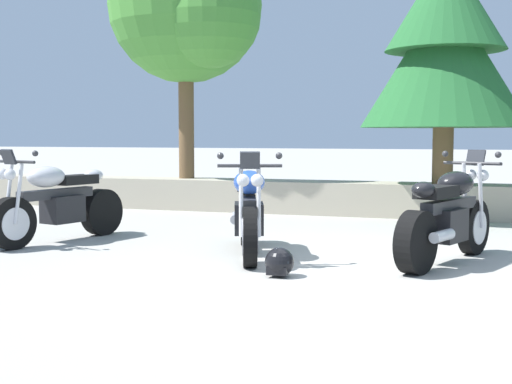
{
  "coord_description": "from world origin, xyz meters",
  "views": [
    {
      "loc": [
        1.14,
        -6.78,
        1.34
      ],
      "look_at": [
        -1.48,
        1.2,
        0.65
      ],
      "focal_mm": 48.66,
      "sensor_mm": 36.0,
      "label": 1
    }
  ],
  "objects_px": {
    "rider_helmet": "(279,262)",
    "pine_tree_mid_left": "(445,43)",
    "motorcycle_blue_centre": "(249,212)",
    "motorcycle_silver_near_left": "(58,204)",
    "motorcycle_black_far_right": "(448,217)",
    "leafy_tree_far_left": "(190,9)"
  },
  "relations": [
    {
      "from": "rider_helmet",
      "to": "pine_tree_mid_left",
      "type": "xyz_separation_m",
      "value": [
        1.19,
        5.27,
        2.66
      ]
    },
    {
      "from": "rider_helmet",
      "to": "motorcycle_blue_centre",
      "type": "bearing_deg",
      "value": 122.47
    },
    {
      "from": "motorcycle_silver_near_left",
      "to": "motorcycle_black_far_right",
      "type": "relative_size",
      "value": 1.02
    },
    {
      "from": "leafy_tree_far_left",
      "to": "rider_helmet",
      "type": "bearing_deg",
      "value": -58.96
    },
    {
      "from": "motorcycle_silver_near_left",
      "to": "rider_helmet",
      "type": "relative_size",
      "value": 7.26
    },
    {
      "from": "motorcycle_black_far_right",
      "to": "pine_tree_mid_left",
      "type": "bearing_deg",
      "value": 94.1
    },
    {
      "from": "motorcycle_silver_near_left",
      "to": "leafy_tree_far_left",
      "type": "relative_size",
      "value": 0.45
    },
    {
      "from": "motorcycle_blue_centre",
      "to": "leafy_tree_far_left",
      "type": "relative_size",
      "value": 0.44
    },
    {
      "from": "leafy_tree_far_left",
      "to": "pine_tree_mid_left",
      "type": "bearing_deg",
      "value": -1.25
    },
    {
      "from": "rider_helmet",
      "to": "leafy_tree_far_left",
      "type": "bearing_deg",
      "value": 121.04
    },
    {
      "from": "motorcycle_blue_centre",
      "to": "rider_helmet",
      "type": "bearing_deg",
      "value": -57.53
    },
    {
      "from": "motorcycle_black_far_right",
      "to": "leafy_tree_far_left",
      "type": "xyz_separation_m",
      "value": [
        -4.71,
        4.13,
        3.11
      ]
    },
    {
      "from": "motorcycle_silver_near_left",
      "to": "pine_tree_mid_left",
      "type": "xyz_separation_m",
      "value": [
        4.43,
        4.07,
        2.31
      ]
    },
    {
      "from": "motorcycle_black_far_right",
      "to": "rider_helmet",
      "type": "height_order",
      "value": "motorcycle_black_far_right"
    },
    {
      "from": "motorcycle_black_far_right",
      "to": "leafy_tree_far_left",
      "type": "bearing_deg",
      "value": 138.77
    },
    {
      "from": "motorcycle_blue_centre",
      "to": "pine_tree_mid_left",
      "type": "distance_m",
      "value": 5.17
    },
    {
      "from": "motorcycle_silver_near_left",
      "to": "motorcycle_black_far_right",
      "type": "distance_m",
      "value": 4.72
    },
    {
      "from": "leafy_tree_far_left",
      "to": "motorcycle_black_far_right",
      "type": "bearing_deg",
      "value": -41.23
    },
    {
      "from": "rider_helmet",
      "to": "pine_tree_mid_left",
      "type": "height_order",
      "value": "pine_tree_mid_left"
    },
    {
      "from": "motorcycle_silver_near_left",
      "to": "motorcycle_blue_centre",
      "type": "relative_size",
      "value": 1.02
    },
    {
      "from": "motorcycle_blue_centre",
      "to": "leafy_tree_far_left",
      "type": "height_order",
      "value": "leafy_tree_far_left"
    },
    {
      "from": "motorcycle_silver_near_left",
      "to": "pine_tree_mid_left",
      "type": "bearing_deg",
      "value": 42.56
    }
  ]
}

